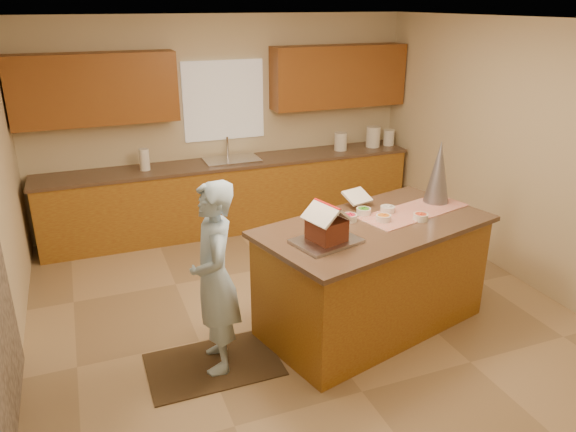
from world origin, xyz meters
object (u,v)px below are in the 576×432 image
object	(u,v)px
boy	(215,278)
island_base	(372,278)
tinsel_tree	(439,172)
gingerbread_house	(327,226)

from	to	relation	value
boy	island_base	bearing A→B (deg)	101.15
tinsel_tree	gingerbread_house	bearing A→B (deg)	-160.78
island_base	tinsel_tree	size ratio (longest dim) A/B	3.27
island_base	boy	distance (m)	1.51
tinsel_tree	boy	world-z (taller)	tinsel_tree
tinsel_tree	boy	xyz separation A→B (m)	(-2.30, -0.36, -0.52)
gingerbread_house	island_base	bearing A→B (deg)	20.11
island_base	boy	size ratio (longest dim) A/B	1.25
boy	gingerbread_house	distance (m)	0.98
boy	tinsel_tree	bearing A→B (deg)	106.79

